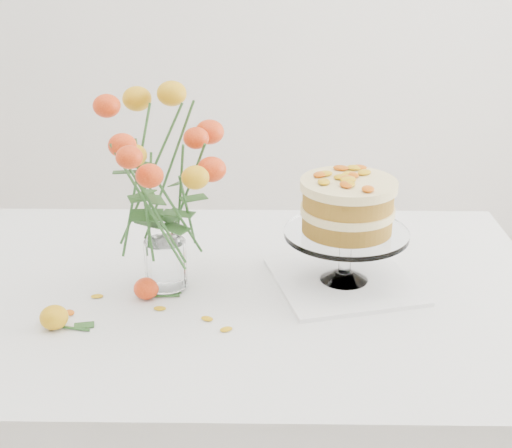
# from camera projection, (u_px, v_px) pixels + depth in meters

# --- Properties ---
(table) EXTENTS (1.43, 0.93, 0.76)m
(table) POSITION_uv_depth(u_px,v_px,m) (222.00, 320.00, 1.58)
(table) COLOR tan
(table) RESTS_ON ground
(napkin) EXTENTS (0.35, 0.35, 0.01)m
(napkin) POSITION_uv_depth(u_px,v_px,m) (344.00, 281.00, 1.56)
(napkin) COLOR white
(napkin) RESTS_ON table
(cake_stand) EXTENTS (0.27, 0.27, 0.24)m
(cake_stand) POSITION_uv_depth(u_px,v_px,m) (347.00, 211.00, 1.50)
(cake_stand) COLOR white
(cake_stand) RESTS_ON napkin
(rose_vase) EXTENTS (0.36, 0.36, 0.45)m
(rose_vase) POSITION_uv_depth(u_px,v_px,m) (161.00, 174.00, 1.44)
(rose_vase) COLOR white
(rose_vase) RESTS_ON table
(loose_rose_near) EXTENTS (0.10, 0.06, 0.05)m
(loose_rose_near) POSITION_uv_depth(u_px,v_px,m) (54.00, 317.00, 1.38)
(loose_rose_near) COLOR gold
(loose_rose_near) RESTS_ON table
(loose_rose_far) EXTENTS (0.10, 0.05, 0.05)m
(loose_rose_far) POSITION_uv_depth(u_px,v_px,m) (146.00, 289.00, 1.49)
(loose_rose_far) COLOR red
(loose_rose_far) RESTS_ON table
(stray_petal_a) EXTENTS (0.03, 0.02, 0.00)m
(stray_petal_a) POSITION_uv_depth(u_px,v_px,m) (160.00, 309.00, 1.45)
(stray_petal_a) COLOR gold
(stray_petal_a) RESTS_ON table
(stray_petal_b) EXTENTS (0.03, 0.02, 0.00)m
(stray_petal_b) POSITION_uv_depth(u_px,v_px,m) (207.00, 319.00, 1.42)
(stray_petal_b) COLOR gold
(stray_petal_b) RESTS_ON table
(stray_petal_c) EXTENTS (0.03, 0.02, 0.00)m
(stray_petal_c) POSITION_uv_depth(u_px,v_px,m) (226.00, 329.00, 1.38)
(stray_petal_c) COLOR gold
(stray_petal_c) RESTS_ON table
(stray_petal_d) EXTENTS (0.03, 0.02, 0.00)m
(stray_petal_d) POSITION_uv_depth(u_px,v_px,m) (97.00, 296.00, 1.50)
(stray_petal_d) COLOR gold
(stray_petal_d) RESTS_ON table
(stray_petal_e) EXTENTS (0.03, 0.02, 0.00)m
(stray_petal_e) POSITION_uv_depth(u_px,v_px,m) (70.00, 313.00, 1.44)
(stray_petal_e) COLOR gold
(stray_petal_e) RESTS_ON table
(stray_petal_f) EXTENTS (0.03, 0.02, 0.00)m
(stray_petal_f) POSITION_uv_depth(u_px,v_px,m) (364.00, 305.00, 1.47)
(stray_petal_f) COLOR gold
(stray_petal_f) RESTS_ON table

